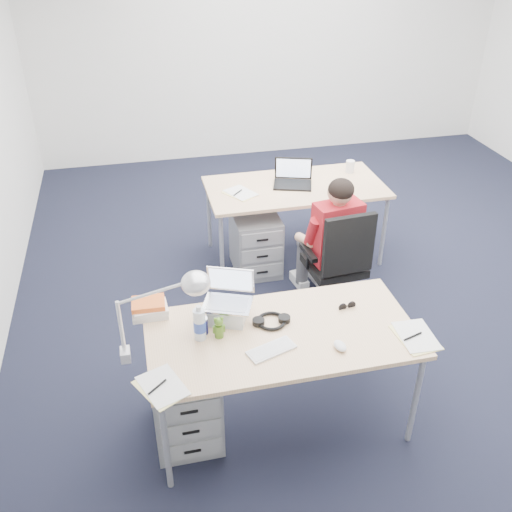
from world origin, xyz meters
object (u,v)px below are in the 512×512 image
Objects in this scene: drawer_pedestal_near at (186,401)px; book_stack at (150,308)px; desk_far at (295,191)px; wireless_keyboard at (271,350)px; cordless_phone at (202,320)px; computer_mouse at (340,346)px; drawer_pedestal_far at (256,242)px; dark_laptop at (293,173)px; seated_person at (328,241)px; office_chair at (334,284)px; desk_near at (282,338)px; bear_figurine at (219,327)px; water_bottle at (199,322)px; headphones at (271,320)px; far_cup at (350,166)px; silver_laptop at (227,299)px; can_koozie at (202,325)px; sunglasses at (347,306)px; desk_lamp at (150,317)px.

book_stack is at bearing 114.81° from drawer_pedestal_near.
desk_far reaches higher than drawer_pedestal_near.
cordless_phone is (-0.36, 0.27, 0.07)m from wireless_keyboard.
desk_far is 15.64× the size of computer_mouse.
computer_mouse is at bearing -89.22° from drawer_pedestal_far.
dark_laptop is (0.74, 2.12, 0.12)m from wireless_keyboard.
seated_person reaches higher than desk_far.
office_chair reaches higher than wireless_keyboard.
drawer_pedestal_near is at bearing 155.96° from computer_mouse.
wireless_keyboard is at bearing -40.49° from cordless_phone.
bear_figurine reaches higher than desk_near.
drawer_pedestal_near is 0.58m from water_bottle.
bear_figurine is 0.49m from book_stack.
wireless_keyboard is at bearing -101.53° from headphones.
wireless_keyboard is (0.50, -0.17, 0.46)m from drawer_pedestal_near.
drawer_pedestal_far is (-0.40, -0.15, -0.41)m from desk_far.
desk_far is 2.22m from computer_mouse.
office_chair reaches higher than dark_laptop.
drawer_pedestal_far is at bearing -161.53° from far_cup.
silver_laptop is (0.31, 0.17, 0.61)m from drawer_pedestal_near.
headphones is 1.65× the size of bear_figurine.
silver_laptop reaches higher than book_stack.
far_cup is at bearing 45.39° from bear_figurine.
water_bottle is (-0.38, 0.20, 0.11)m from wireless_keyboard.
bear_figurine reaches higher than headphones.
can_koozie is (-0.36, 0.24, 0.05)m from wireless_keyboard.
drawer_pedestal_near is at bearing -115.55° from drawer_pedestal_far.
headphones is at bearing -99.77° from drawer_pedestal_far.
silver_laptop is 0.72m from computer_mouse.
computer_mouse is at bearing -41.49° from headphones.
desk_lamp is (-1.21, -0.17, 0.25)m from sunglasses.
dark_laptop reaches higher than sunglasses.
cordless_phone is at bearing -130.15° from far_cup.
office_chair is 4.26× the size of water_bottle.
office_chair is at bearing 60.79° from silver_laptop.
wireless_keyboard is 2.55× the size of can_koozie.
wireless_keyboard is at bearing 160.92° from computer_mouse.
seated_person is 0.84m from drawer_pedestal_far.
desk_far is 6.82× the size of headphones.
water_bottle is at bearing 166.82° from bear_figurine.
headphones is 0.42m from can_koozie.
desk_lamp reaches higher than book_stack.
desk_near is 6.82× the size of headphones.
dark_laptop is (0.64, 1.98, 0.17)m from desk_near.
bear_figurine reaches higher than sunglasses.
office_chair is 1.12m from dark_laptop.
water_bottle is at bearing -102.20° from dark_laptop.
dark_laptop is at bearing 59.88° from water_bottle.
drawer_pedestal_near is at bearing -152.28° from can_koozie.
dark_laptop is (1.12, 1.92, 0.01)m from water_bottle.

